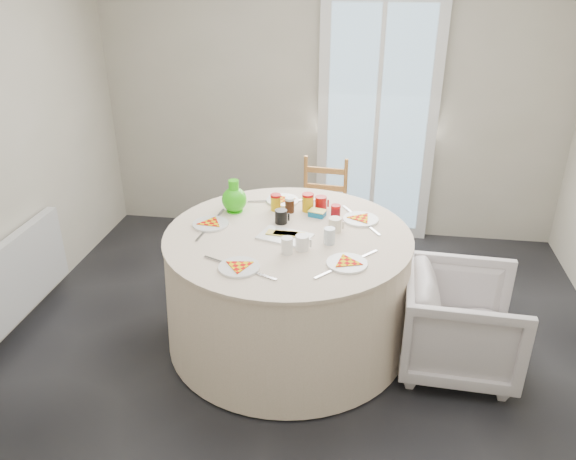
# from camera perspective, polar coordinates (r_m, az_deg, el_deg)

# --- Properties ---
(floor) EXTENTS (4.00, 4.00, 0.00)m
(floor) POSITION_cam_1_polar(r_m,az_deg,el_deg) (3.64, 1.11, -13.48)
(floor) COLOR black
(floor) RESTS_ON ground
(wall_back) EXTENTS (4.00, 0.02, 2.60)m
(wall_back) POSITION_cam_1_polar(r_m,az_deg,el_deg) (4.91, 4.42, 14.01)
(wall_back) COLOR #BCB5A3
(wall_back) RESTS_ON floor
(glass_door) EXTENTS (1.00, 0.08, 2.10)m
(glass_door) POSITION_cam_1_polar(r_m,az_deg,el_deg) (4.90, 9.02, 10.76)
(glass_door) COLOR silver
(glass_door) RESTS_ON floor
(radiator) EXTENTS (0.07, 1.00, 0.55)m
(radiator) POSITION_cam_1_polar(r_m,az_deg,el_deg) (4.23, -25.52, -3.97)
(radiator) COLOR silver
(radiator) RESTS_ON floor
(table) EXTENTS (1.58, 1.58, 0.80)m
(table) POSITION_cam_1_polar(r_m,az_deg,el_deg) (3.66, -0.00, -5.99)
(table) COLOR beige
(table) RESTS_ON floor
(wooden_chair) EXTENTS (0.42, 0.41, 0.87)m
(wooden_chair) POSITION_cam_1_polar(r_m,az_deg,el_deg) (4.56, 3.39, 2.10)
(wooden_chair) COLOR #B8703B
(wooden_chair) RESTS_ON floor
(armchair) EXTENTS (0.66, 0.70, 0.70)m
(armchair) POSITION_cam_1_polar(r_m,az_deg,el_deg) (3.56, 17.28, -8.04)
(armchair) COLOR beige
(armchair) RESTS_ON floor
(place_settings) EXTENTS (1.26, 1.26, 0.02)m
(place_settings) POSITION_cam_1_polar(r_m,az_deg,el_deg) (3.47, -0.00, -0.45)
(place_settings) COLOR silver
(place_settings) RESTS_ON table
(jar_cluster) EXTENTS (0.50, 0.30, 0.14)m
(jar_cluster) POSITION_cam_1_polar(r_m,az_deg,el_deg) (3.70, 1.60, 2.19)
(jar_cluster) COLOR #A9601D
(jar_cluster) RESTS_ON table
(butter_tub) EXTENTS (0.13, 0.10, 0.04)m
(butter_tub) POSITION_cam_1_polar(r_m,az_deg,el_deg) (3.70, 2.98, 1.55)
(butter_tub) COLOR #0C6597
(butter_tub) RESTS_ON table
(green_pitcher) EXTENTS (0.19, 0.19, 0.22)m
(green_pitcher) POSITION_cam_1_polar(r_m,az_deg,el_deg) (3.75, -5.49, 3.24)
(green_pitcher) COLOR #2DCA12
(green_pitcher) RESTS_ON table
(cheese_platter) EXTENTS (0.35, 0.28, 0.04)m
(cheese_platter) POSITION_cam_1_polar(r_m,az_deg,el_deg) (3.42, -0.32, -0.81)
(cheese_platter) COLOR silver
(cheese_platter) RESTS_ON table
(mugs_glasses) EXTENTS (0.74, 0.74, 0.11)m
(mugs_glasses) POSITION_cam_1_polar(r_m,az_deg,el_deg) (3.46, 1.91, 0.21)
(mugs_glasses) COLOR #A1A1A1
(mugs_glasses) RESTS_ON table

